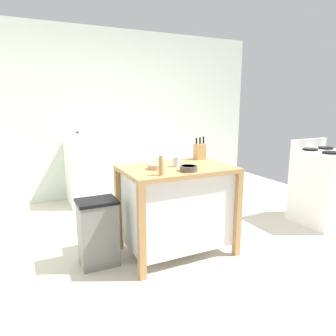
# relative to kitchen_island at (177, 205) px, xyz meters

# --- Properties ---
(ground_plane) EXTENTS (5.90, 5.90, 0.00)m
(ground_plane) POSITION_rel_kitchen_island_xyz_m (0.11, 0.01, -0.50)
(ground_plane) COLOR beige
(ground_plane) RESTS_ON ground
(wall_back) EXTENTS (4.90, 0.10, 2.60)m
(wall_back) POSITION_rel_kitchen_island_xyz_m (0.11, 2.34, 0.80)
(wall_back) COLOR silver
(wall_back) RESTS_ON ground
(kitchen_island) EXTENTS (1.06, 0.71, 0.88)m
(kitchen_island) POSITION_rel_kitchen_island_xyz_m (0.00, 0.00, 0.00)
(kitchen_island) COLOR #AD7F4C
(kitchen_island) RESTS_ON ground
(knife_block) EXTENTS (0.11, 0.09, 0.25)m
(knife_block) POSITION_rel_kitchen_island_xyz_m (0.41, 0.25, 0.48)
(knife_block) COLOR tan
(knife_block) RESTS_ON kitchen_island
(bowl_ceramic_wide) EXTENTS (0.13, 0.13, 0.04)m
(bowl_ceramic_wide) POSITION_rel_kitchen_island_xyz_m (-0.24, -0.00, 0.41)
(bowl_ceramic_wide) COLOR tan
(bowl_ceramic_wide) RESTS_ON kitchen_island
(bowl_ceramic_small) EXTENTS (0.16, 0.16, 0.05)m
(bowl_ceramic_small) POSITION_rel_kitchen_island_xyz_m (0.01, -0.21, 0.41)
(bowl_ceramic_small) COLOR #564C47
(bowl_ceramic_small) RESTS_ON kitchen_island
(drinking_cup) EXTENTS (0.07, 0.07, 0.10)m
(drinking_cup) POSITION_rel_kitchen_island_xyz_m (-0.00, 0.01, 0.44)
(drinking_cup) COLOR silver
(drinking_cup) RESTS_ON kitchen_island
(pepper_grinder) EXTENTS (0.04, 0.04, 0.18)m
(pepper_grinder) POSITION_rel_kitchen_island_xyz_m (-0.29, -0.25, 0.47)
(pepper_grinder) COLOR tan
(pepper_grinder) RESTS_ON kitchen_island
(trash_bin) EXTENTS (0.36, 0.28, 0.63)m
(trash_bin) POSITION_rel_kitchen_island_xyz_m (-0.77, 0.10, -0.18)
(trash_bin) COLOR slate
(trash_bin) RESTS_ON ground
(sink_counter) EXTENTS (1.71, 0.60, 0.91)m
(sink_counter) POSITION_rel_kitchen_island_xyz_m (0.11, 1.99, -0.04)
(sink_counter) COLOR silver
(sink_counter) RESTS_ON ground
(sink_faucet) EXTENTS (0.02, 0.02, 0.22)m
(sink_faucet) POSITION_rel_kitchen_island_xyz_m (0.11, 2.13, 0.53)
(sink_faucet) COLOR #B7BCC1
(sink_faucet) RESTS_ON sink_counter
(bottle_hand_soap) EXTENTS (0.07, 0.07, 0.17)m
(bottle_hand_soap) POSITION_rel_kitchen_island_xyz_m (-0.58, 1.94, 0.50)
(bottle_hand_soap) COLOR white
(bottle_hand_soap) RESTS_ON sink_counter
(stove) EXTENTS (0.60, 0.60, 1.03)m
(stove) POSITION_rel_kitchen_island_xyz_m (2.01, -0.10, -0.03)
(stove) COLOR white
(stove) RESTS_ON ground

